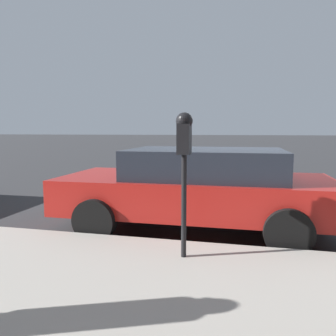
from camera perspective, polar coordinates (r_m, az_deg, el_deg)
ground_plane at (r=6.57m, az=12.73°, el=-7.97°), size 220.00×220.00×0.00m
parking_meter at (r=3.68m, az=2.84°, el=3.62°), size 0.21×0.19×1.66m
car_red at (r=5.38m, az=5.18°, el=-3.19°), size 2.11×4.36×1.33m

